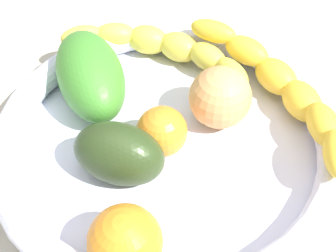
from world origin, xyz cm
name	(u,v)px	position (x,y,z in cm)	size (l,w,h in cm)	color
kitchen_counter	(168,168)	(0.00, 0.00, 1.50)	(120.00, 120.00, 3.00)	#B7AF98
fruit_bowl	(168,143)	(0.00, 0.00, 5.80)	(35.58, 35.58, 5.43)	white
banana_draped_left	(282,87)	(-1.08, -13.20, 8.68)	(26.36, 8.11, 5.06)	yellow
banana_draped_right	(160,46)	(11.90, -5.49, 7.87)	(18.20, 16.23, 3.78)	yellow
orange_front	(161,130)	(0.20, 0.70, 8.05)	(5.15, 5.15, 5.15)	orange
orange_mid_left	(125,242)	(-9.40, 9.12, 8.60)	(6.25, 6.25, 6.25)	orange
avocado_dark	(119,154)	(-0.71, 5.67, 8.32)	(8.93, 5.69, 6.34)	#2D3F1C
peach_blush	(220,97)	(0.64, -6.50, 8.77)	(6.59, 6.59, 6.59)	#E8A260
mango_green	(90,75)	(10.10, 4.02, 8.94)	(13.15, 7.06, 6.93)	#428E2E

